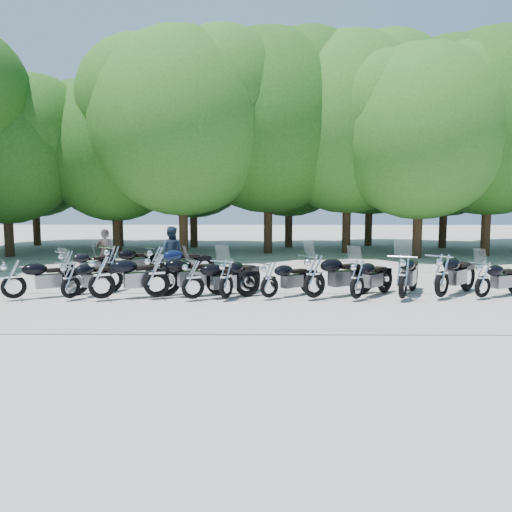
{
  "coord_description": "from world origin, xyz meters",
  "views": [
    {
      "loc": [
        0.11,
        -12.75,
        2.65
      ],
      "look_at": [
        0.0,
        1.5,
        1.1
      ],
      "focal_mm": 35.0,
      "sensor_mm": 36.0,
      "label": 1
    }
  ],
  "objects_px": {
    "motorcycle_6": "(269,279)",
    "motorcycle_10": "(442,274)",
    "rider_1": "(171,252)",
    "motorcycle_2": "(102,276)",
    "motorcycle_12": "(67,265)",
    "motorcycle_4": "(193,278)",
    "motorcycle_9": "(403,275)",
    "motorcycle_1": "(70,278)",
    "motorcycle_14": "(157,263)",
    "motorcycle_7": "(314,275)",
    "motorcycle_13": "(113,262)",
    "motorcycle_3": "(157,274)",
    "motorcycle_5": "(226,277)",
    "motorcycle_11": "(483,278)",
    "rider_0": "(105,253)",
    "motorcycle_8": "(357,278)",
    "motorcycle_0": "(13,278)"
  },
  "relations": [
    {
      "from": "motorcycle_4",
      "to": "motorcycle_9",
      "type": "bearing_deg",
      "value": -114.2
    },
    {
      "from": "motorcycle_5",
      "to": "motorcycle_12",
      "type": "distance_m",
      "value": 6.04
    },
    {
      "from": "motorcycle_3",
      "to": "motorcycle_14",
      "type": "relative_size",
      "value": 1.01
    },
    {
      "from": "motorcycle_9",
      "to": "motorcycle_10",
      "type": "distance_m",
      "value": 1.13
    },
    {
      "from": "motorcycle_1",
      "to": "motorcycle_14",
      "type": "height_order",
      "value": "motorcycle_14"
    },
    {
      "from": "rider_1",
      "to": "motorcycle_8",
      "type": "bearing_deg",
      "value": 149.1
    },
    {
      "from": "motorcycle_7",
      "to": "motorcycle_9",
      "type": "bearing_deg",
      "value": -124.87
    },
    {
      "from": "motorcycle_2",
      "to": "motorcycle_5",
      "type": "bearing_deg",
      "value": -113.49
    },
    {
      "from": "motorcycle_7",
      "to": "motorcycle_13",
      "type": "xyz_separation_m",
      "value": [
        -6.23,
        2.7,
        -0.0
      ]
    },
    {
      "from": "motorcycle_0",
      "to": "motorcycle_14",
      "type": "bearing_deg",
      "value": -81.56
    },
    {
      "from": "motorcycle_10",
      "to": "motorcycle_12",
      "type": "xyz_separation_m",
      "value": [
        -11.2,
        2.61,
        -0.1
      ]
    },
    {
      "from": "motorcycle_0",
      "to": "motorcycle_8",
      "type": "bearing_deg",
      "value": -120.18
    },
    {
      "from": "motorcycle_13",
      "to": "motorcycle_14",
      "type": "bearing_deg",
      "value": -150.48
    },
    {
      "from": "motorcycle_3",
      "to": "rider_1",
      "type": "height_order",
      "value": "rider_1"
    },
    {
      "from": "rider_0",
      "to": "rider_1",
      "type": "bearing_deg",
      "value": 171.94
    },
    {
      "from": "motorcycle_5",
      "to": "motorcycle_8",
      "type": "xyz_separation_m",
      "value": [
        3.51,
        -0.02,
        -0.01
      ]
    },
    {
      "from": "motorcycle_5",
      "to": "motorcycle_8",
      "type": "bearing_deg",
      "value": -154.48
    },
    {
      "from": "motorcycle_1",
      "to": "rider_0",
      "type": "bearing_deg",
      "value": -55.46
    },
    {
      "from": "motorcycle_2",
      "to": "rider_0",
      "type": "relative_size",
      "value": 1.44
    },
    {
      "from": "motorcycle_1",
      "to": "motorcycle_3",
      "type": "distance_m",
      "value": 2.31
    },
    {
      "from": "motorcycle_5",
      "to": "motorcycle_2",
      "type": "bearing_deg",
      "value": 27.82
    },
    {
      "from": "motorcycle_6",
      "to": "motorcycle_13",
      "type": "xyz_separation_m",
      "value": [
        -5.02,
        2.64,
        0.11
      ]
    },
    {
      "from": "motorcycle_10",
      "to": "motorcycle_11",
      "type": "xyz_separation_m",
      "value": [
        1.11,
        0.01,
        -0.12
      ]
    },
    {
      "from": "motorcycle_10",
      "to": "motorcycle_13",
      "type": "bearing_deg",
      "value": 28.59
    },
    {
      "from": "motorcycle_6",
      "to": "motorcycle_10",
      "type": "bearing_deg",
      "value": -126.4
    },
    {
      "from": "motorcycle_2",
      "to": "motorcycle_11",
      "type": "relative_size",
      "value": 1.18
    },
    {
      "from": "motorcycle_2",
      "to": "motorcycle_11",
      "type": "distance_m",
      "value": 10.28
    },
    {
      "from": "motorcycle_3",
      "to": "motorcycle_6",
      "type": "distance_m",
      "value": 3.07
    },
    {
      "from": "motorcycle_4",
      "to": "motorcycle_7",
      "type": "bearing_deg",
      "value": -112.03
    },
    {
      "from": "motorcycle_3",
      "to": "motorcycle_11",
      "type": "distance_m",
      "value": 8.86
    },
    {
      "from": "motorcycle_8",
      "to": "motorcycle_11",
      "type": "height_order",
      "value": "motorcycle_8"
    },
    {
      "from": "motorcycle_4",
      "to": "motorcycle_6",
      "type": "xyz_separation_m",
      "value": [
        2.05,
        0.21,
        -0.04
      ]
    },
    {
      "from": "motorcycle_7",
      "to": "motorcycle_9",
      "type": "relative_size",
      "value": 0.99
    },
    {
      "from": "motorcycle_1",
      "to": "motorcycle_4",
      "type": "distance_m",
      "value": 3.32
    },
    {
      "from": "motorcycle_8",
      "to": "motorcycle_12",
      "type": "xyz_separation_m",
      "value": [
        -8.87,
        2.81,
        -0.02
      ]
    },
    {
      "from": "motorcycle_2",
      "to": "rider_1",
      "type": "bearing_deg",
      "value": -39.54
    },
    {
      "from": "motorcycle_6",
      "to": "motorcycle_8",
      "type": "xyz_separation_m",
      "value": [
        2.35,
        -0.14,
        0.04
      ]
    },
    {
      "from": "motorcycle_13",
      "to": "rider_0",
      "type": "height_order",
      "value": "rider_0"
    },
    {
      "from": "motorcycle_14",
      "to": "motorcycle_13",
      "type": "bearing_deg",
      "value": 45.1
    },
    {
      "from": "motorcycle_9",
      "to": "motorcycle_3",
      "type": "bearing_deg",
      "value": 23.45
    },
    {
      "from": "motorcycle_5",
      "to": "rider_1",
      "type": "bearing_deg",
      "value": -36.25
    },
    {
      "from": "motorcycle_5",
      "to": "motorcycle_9",
      "type": "bearing_deg",
      "value": -154.54
    },
    {
      "from": "motorcycle_1",
      "to": "motorcycle_12",
      "type": "relative_size",
      "value": 0.99
    },
    {
      "from": "motorcycle_2",
      "to": "rider_0",
      "type": "xyz_separation_m",
      "value": [
        -1.21,
        4.25,
        0.16
      ]
    },
    {
      "from": "motorcycle_1",
      "to": "motorcycle_4",
      "type": "bearing_deg",
      "value": -151.39
    },
    {
      "from": "motorcycle_0",
      "to": "motorcycle_7",
      "type": "bearing_deg",
      "value": -119.5
    },
    {
      "from": "motorcycle_5",
      "to": "motorcycle_7",
      "type": "height_order",
      "value": "motorcycle_7"
    },
    {
      "from": "motorcycle_7",
      "to": "rider_1",
      "type": "height_order",
      "value": "rider_1"
    },
    {
      "from": "rider_1",
      "to": "motorcycle_2",
      "type": "bearing_deg",
      "value": 81.41
    },
    {
      "from": "motorcycle_9",
      "to": "motorcycle_10",
      "type": "height_order",
      "value": "motorcycle_9"
    }
  ]
}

